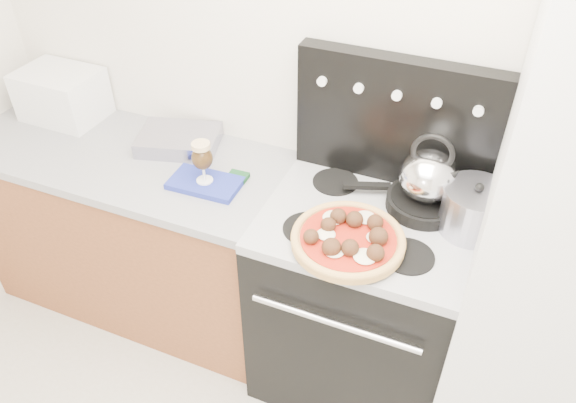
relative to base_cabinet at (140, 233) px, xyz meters
The scene contains 15 objects.
room_shell 1.59m from the base_cabinet, 41.46° to the right, with size 3.52×3.01×2.52m.
base_cabinet is the anchor object (origin of this frame).
countertop 0.45m from the base_cabinet, ahead, with size 1.48×0.63×0.04m, color #94949A.
stove_body 1.11m from the base_cabinet, ahead, with size 0.76×0.65×0.88m, color black.
cooktop 1.20m from the base_cabinet, ahead, with size 0.76×0.65×0.04m, color #ADADB2.
backguard 1.35m from the base_cabinet, 12.75° to the left, with size 0.76×0.08×0.50m, color black.
toaster_oven 0.73m from the base_cabinet, 159.39° to the left, with size 0.36×0.27×0.22m, color white.
foil_sheet 0.56m from the base_cabinet, 33.27° to the left, with size 0.33×0.25×0.07m, color silver.
oven_mitt 0.66m from the base_cabinet, ahead, with size 0.28×0.16×0.02m, color #222E99.
beer_glass 0.74m from the base_cabinet, ahead, with size 0.08×0.08×0.18m, color #36230E, non-canonical shape.
pizza_pan 1.21m from the base_cabinet, 10.60° to the right, with size 0.35×0.35×0.01m, color black.
pizza 1.22m from the base_cabinet, 10.60° to the right, with size 0.39×0.39×0.06m, color #C17A3F, non-canonical shape.
skillet 1.38m from the base_cabinet, ahead, with size 0.27×0.27×0.05m, color black.
tea_kettle 1.43m from the base_cabinet, ahead, with size 0.21×0.21×0.23m, color silver, non-canonical shape.
stock_pot 1.56m from the base_cabinet, ahead, with size 0.22×0.22×0.16m, color #AEADBE.
Camera 1 is at (0.41, -0.38, 2.25)m, focal length 35.00 mm.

